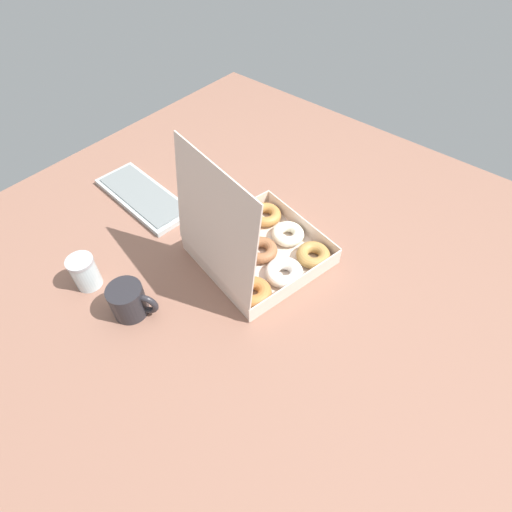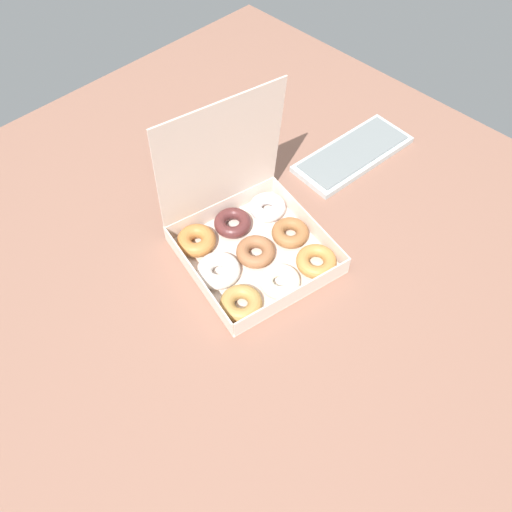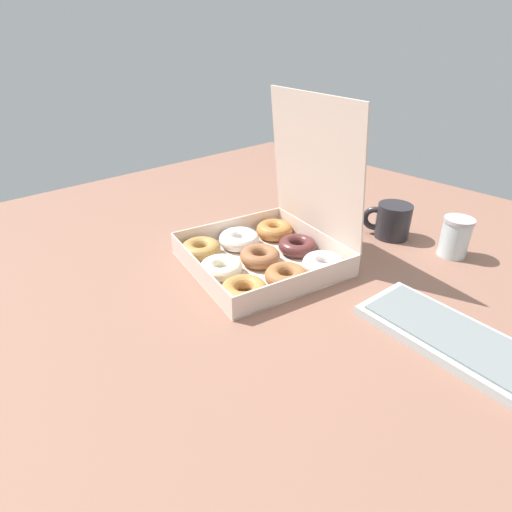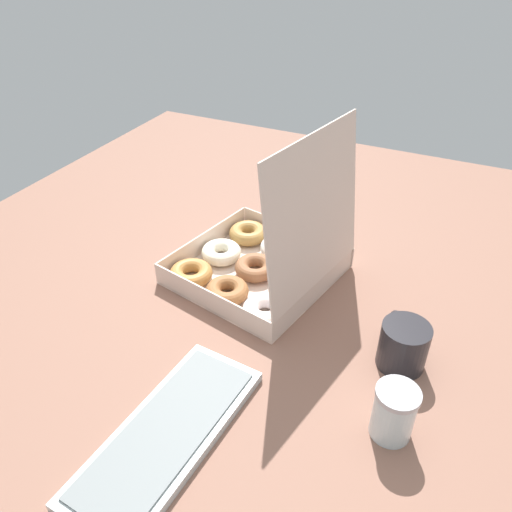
{
  "view_description": "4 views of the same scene",
  "coord_description": "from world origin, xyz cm",
  "px_view_note": "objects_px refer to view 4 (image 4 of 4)",
  "views": [
    {
      "loc": [
        -49.43,
        58.03,
        91.08
      ],
      "look_at": [
        0.23,
        -0.99,
        2.46
      ],
      "focal_mm": 28.0,
      "sensor_mm": 36.0,
      "label": 1
    },
    {
      "loc": [
        -52.83,
        -58.15,
        103.13
      ],
      "look_at": [
        -1.71,
        -6.59,
        5.26
      ],
      "focal_mm": 35.0,
      "sensor_mm": 36.0,
      "label": 2
    },
    {
      "loc": [
        63.53,
        -63.21,
        50.09
      ],
      "look_at": [
        0.43,
        -4.93,
        2.46
      ],
      "focal_mm": 28.0,
      "sensor_mm": 36.0,
      "label": 3
    },
    {
      "loc": [
        88.28,
        37.68,
        73.69
      ],
      "look_at": [
        -0.07,
        -4.19,
        4.98
      ],
      "focal_mm": 35.0,
      "sensor_mm": 36.0,
      "label": 4
    }
  ],
  "objects_px": {
    "coffee_mug": "(403,344)",
    "glass_jar": "(394,412)",
    "donut_box": "(262,263)",
    "keyboard": "(168,434)"
  },
  "relations": [
    {
      "from": "coffee_mug",
      "to": "glass_jar",
      "type": "relative_size",
      "value": 1.23
    },
    {
      "from": "donut_box",
      "to": "keyboard",
      "type": "relative_size",
      "value": 1.03
    },
    {
      "from": "donut_box",
      "to": "keyboard",
      "type": "xyz_separation_m",
      "value": [
        0.48,
        0.04,
        -0.03
      ]
    },
    {
      "from": "coffee_mug",
      "to": "glass_jar",
      "type": "xyz_separation_m",
      "value": [
        0.17,
        0.02,
        0.0
      ]
    },
    {
      "from": "donut_box",
      "to": "glass_jar",
      "type": "height_order",
      "value": "donut_box"
    },
    {
      "from": "donut_box",
      "to": "coffee_mug",
      "type": "height_order",
      "value": "donut_box"
    },
    {
      "from": "coffee_mug",
      "to": "keyboard",
      "type": "bearing_deg",
      "value": -42.89
    },
    {
      "from": "donut_box",
      "to": "glass_jar",
      "type": "bearing_deg",
      "value": 51.34
    },
    {
      "from": "coffee_mug",
      "to": "glass_jar",
      "type": "bearing_deg",
      "value": 6.8
    },
    {
      "from": "glass_jar",
      "to": "keyboard",
      "type": "bearing_deg",
      "value": -62.91
    }
  ]
}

